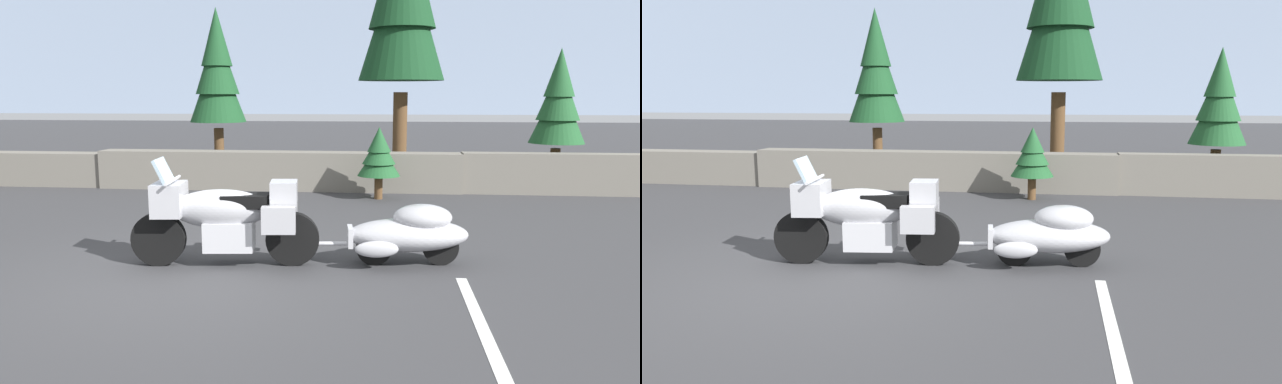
# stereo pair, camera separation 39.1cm
# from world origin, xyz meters

# --- Properties ---
(ground_plane) EXTENTS (80.00, 80.00, 0.00)m
(ground_plane) POSITION_xyz_m (0.00, 0.00, 0.00)
(ground_plane) COLOR #38383A
(stone_guard_wall) EXTENTS (24.00, 0.66, 0.87)m
(stone_guard_wall) POSITION_xyz_m (-0.40, 6.47, 0.41)
(stone_guard_wall) COLOR slate
(stone_guard_wall) RESTS_ON ground
(distant_ridgeline) EXTENTS (240.00, 80.00, 16.00)m
(distant_ridgeline) POSITION_xyz_m (0.00, 96.47, 8.00)
(distant_ridgeline) COLOR #8C9EB7
(distant_ridgeline) RESTS_ON ground
(touring_motorcycle) EXTENTS (2.31, 0.89, 1.33)m
(touring_motorcycle) POSITION_xyz_m (0.38, 0.57, 0.62)
(touring_motorcycle) COLOR black
(touring_motorcycle) RESTS_ON ground
(car_shaped_trailer) EXTENTS (2.23, 0.88, 0.76)m
(car_shaped_trailer) POSITION_xyz_m (2.63, 0.81, 0.41)
(car_shaped_trailer) COLOR black
(car_shaped_trailer) RESTS_ON ground
(pine_tree_secondary) EXTENTS (1.44, 1.44, 4.25)m
(pine_tree_secondary) POSITION_xyz_m (-1.91, 8.61, 2.66)
(pine_tree_secondary) COLOR brown
(pine_tree_secondary) RESTS_ON ground
(pine_tree_far_right) EXTENTS (1.20, 1.20, 3.10)m
(pine_tree_far_right) POSITION_xyz_m (6.17, 7.33, 1.94)
(pine_tree_far_right) COLOR brown
(pine_tree_far_right) RESTS_ON ground
(pine_sapling_near) EXTENTS (0.86, 0.86, 1.45)m
(pine_sapling_near) POSITION_xyz_m (2.23, 5.48, 0.91)
(pine_sapling_near) COLOR brown
(pine_sapling_near) RESTS_ON ground
(parking_stripe_marker) EXTENTS (0.12, 3.60, 0.01)m
(parking_stripe_marker) POSITION_xyz_m (3.21, -1.50, 0.00)
(parking_stripe_marker) COLOR silver
(parking_stripe_marker) RESTS_ON ground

